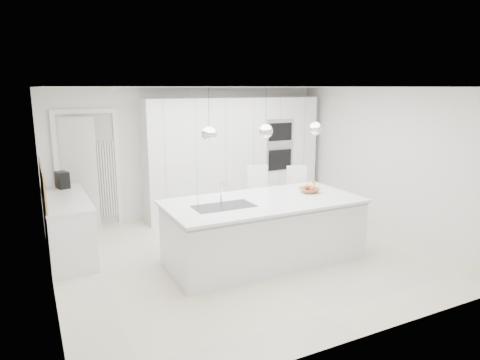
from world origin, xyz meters
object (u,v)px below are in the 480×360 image
bar_stool_left (261,203)px  bar_stool_right (301,199)px  island_base (264,232)px  fruit_bowl (309,190)px  espresso_machine (62,180)px

bar_stool_left → bar_stool_right: bar_stool_left is taller
island_base → bar_stool_right: size_ratio=2.46×
island_base → fruit_bowl: bearing=8.1°
island_base → espresso_machine: espresso_machine is taller
bar_stool_right → bar_stool_left: bearing=-159.5°
island_base → espresso_machine: size_ratio=10.44×
island_base → bar_stool_left: 1.00m
bar_stool_left → bar_stool_right: size_ratio=1.06×
fruit_bowl → bar_stool_left: size_ratio=0.25×
fruit_bowl → espresso_machine: bearing=149.0°
espresso_machine → bar_stool_left: bar_stool_left is taller
fruit_bowl → island_base: bearing=-171.9°
fruit_bowl → bar_stool_right: bar_stool_right is taller
island_base → bar_stool_right: 1.51m
espresso_machine → fruit_bowl: bearing=-47.1°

